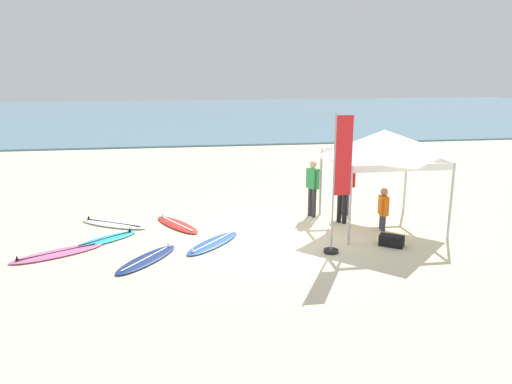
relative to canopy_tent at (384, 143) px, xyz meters
The scene contains 15 objects.
ground_plane 3.87m from the canopy_tent, 168.72° to the right, with size 80.00×80.00×0.00m, color beige.
sea 33.10m from the canopy_tent, 95.20° to the left, with size 80.00×36.00×0.10m, color #568499.
canopy_tent is the anchor object (origin of this frame).
surfboard_red 6.23m from the canopy_tent, behind, with size 1.50×2.02×0.19m.
surfboard_white 7.96m from the canopy_tent, behind, with size 2.16×1.60×0.19m.
surfboard_pink 8.95m from the canopy_tent, behind, with size 2.23×1.59×0.19m.
surfboard_cyan 7.90m from the canopy_tent, behind, with size 1.72×1.52×0.19m.
surfboard_navy 7.02m from the canopy_tent, 165.06° to the right, with size 1.66×2.02×0.19m.
surfboard_blue 5.40m from the canopy_tent, 169.99° to the right, with size 1.72×1.92×0.19m.
person_red 1.94m from the canopy_tent, 116.96° to the left, with size 0.48×0.38×1.71m.
person_black 1.75m from the canopy_tent, 156.54° to the left, with size 0.40×0.44×1.71m.
person_green 2.47m from the canopy_tent, 144.46° to the left, with size 0.36×0.50×1.71m.
person_orange 1.77m from the canopy_tent, 97.28° to the right, with size 0.26×0.55×1.20m.
banner_flag 2.74m from the canopy_tent, 135.02° to the right, with size 0.60×0.36×3.40m.
gear_bag_near_tent 2.78m from the canopy_tent, 100.76° to the right, with size 0.60×0.32×0.28m, color black.
Camera 1 is at (-2.50, -12.48, 4.50)m, focal length 35.45 mm.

